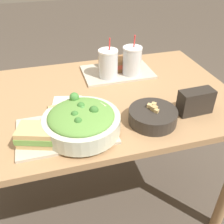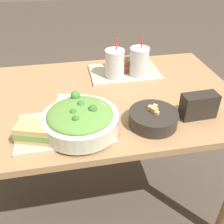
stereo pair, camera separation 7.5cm
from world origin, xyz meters
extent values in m
plane|color=#4C4238|center=(0.00, 0.00, 0.00)|extent=(12.00, 12.00, 0.00)
cube|color=#A37A51|center=(0.00, 0.00, 0.76)|extent=(1.36, 0.84, 0.03)
cylinder|color=#A37A51|center=(0.62, 0.36, 0.37)|extent=(0.06, 0.06, 0.75)
cube|color=#BCB29E|center=(-0.16, -0.23, 0.78)|extent=(0.38, 0.25, 0.01)
cube|color=#BCB29E|center=(0.19, 0.22, 0.78)|extent=(0.38, 0.25, 0.01)
cylinder|color=beige|center=(-0.10, -0.25, 0.82)|extent=(0.30, 0.30, 0.07)
ellipsoid|color=#5B8E3D|center=(-0.10, -0.25, 0.86)|extent=(0.25, 0.25, 0.05)
sphere|color=#427F38|center=(-0.09, -0.23, 0.88)|extent=(0.02, 0.02, 0.02)
sphere|color=#38702D|center=(-0.09, -0.21, 0.88)|extent=(0.03, 0.03, 0.03)
sphere|color=#38702D|center=(-0.12, -0.26, 0.88)|extent=(0.03, 0.03, 0.03)
sphere|color=#427F38|center=(-0.10, -0.15, 0.88)|extent=(0.04, 0.04, 0.04)
sphere|color=#38702D|center=(-0.05, -0.26, 0.88)|extent=(0.04, 0.04, 0.04)
sphere|color=#38702D|center=(-0.12, -0.31, 0.88)|extent=(0.03, 0.03, 0.03)
cube|color=beige|center=(-0.10, -0.19, 0.87)|extent=(0.06, 0.05, 0.01)
cube|color=beige|center=(-0.02, -0.23, 0.87)|extent=(0.06, 0.05, 0.01)
cube|color=beige|center=(-0.08, -0.28, 0.87)|extent=(0.05, 0.05, 0.01)
cylinder|color=#2D2823|center=(0.19, -0.26, 0.81)|extent=(0.20, 0.20, 0.06)
cylinder|color=#4C2814|center=(0.19, -0.26, 0.83)|extent=(0.18, 0.18, 0.01)
cube|color=tan|center=(0.20, -0.26, 0.84)|extent=(0.03, 0.03, 0.02)
cube|color=tan|center=(0.19, -0.23, 0.84)|extent=(0.03, 0.03, 0.02)
cube|color=tan|center=(0.20, -0.27, 0.84)|extent=(0.02, 0.02, 0.02)
cube|color=tan|center=(0.21, -0.23, 0.84)|extent=(0.02, 0.02, 0.02)
cube|color=tan|center=(-0.26, -0.27, 0.80)|extent=(0.16, 0.13, 0.02)
cube|color=#6B9E47|center=(-0.26, -0.27, 0.82)|extent=(0.17, 0.14, 0.02)
cube|color=tan|center=(-0.26, -0.27, 0.84)|extent=(0.16, 0.13, 0.02)
cylinder|color=tan|center=(-0.16, -0.15, 0.82)|extent=(0.11, 0.08, 0.07)
cylinder|color=beige|center=(-0.11, -0.14, 0.82)|extent=(0.02, 0.06, 0.06)
cube|color=olive|center=(0.21, 0.24, 0.80)|extent=(0.16, 0.11, 0.02)
cube|color=#C64C38|center=(0.21, 0.24, 0.82)|extent=(0.16, 0.12, 0.02)
cube|color=olive|center=(0.21, 0.24, 0.84)|extent=(0.16, 0.11, 0.02)
cylinder|color=tan|center=(0.15, 0.30, 0.82)|extent=(0.08, 0.07, 0.07)
cylinder|color=beige|center=(0.19, 0.30, 0.82)|extent=(0.01, 0.06, 0.06)
cylinder|color=silver|center=(0.12, 0.16, 0.86)|extent=(0.10, 0.10, 0.14)
cylinder|color=black|center=(0.12, 0.16, 0.85)|extent=(0.09, 0.09, 0.11)
cylinder|color=white|center=(0.12, 0.16, 0.93)|extent=(0.10, 0.10, 0.01)
cylinder|color=red|center=(0.13, 0.16, 0.96)|extent=(0.01, 0.02, 0.07)
cylinder|color=silver|center=(0.25, 0.16, 0.86)|extent=(0.10, 0.10, 0.14)
cylinder|color=maroon|center=(0.25, 0.16, 0.85)|extent=(0.09, 0.09, 0.12)
cylinder|color=white|center=(0.25, 0.16, 0.94)|extent=(0.10, 0.10, 0.01)
cylinder|color=red|center=(0.26, 0.16, 0.97)|extent=(0.01, 0.02, 0.07)
cube|color=#28231E|center=(0.40, -0.24, 0.83)|extent=(0.15, 0.07, 0.11)
cube|color=silver|center=(-0.12, -0.01, 0.78)|extent=(0.15, 0.12, 0.00)
camera|label=1|loc=(-0.20, -1.05, 1.43)|focal=42.00mm
camera|label=2|loc=(-0.13, -1.07, 1.43)|focal=42.00mm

